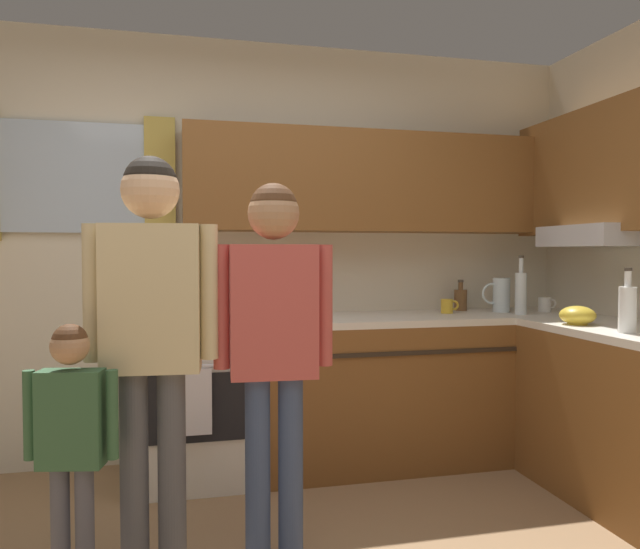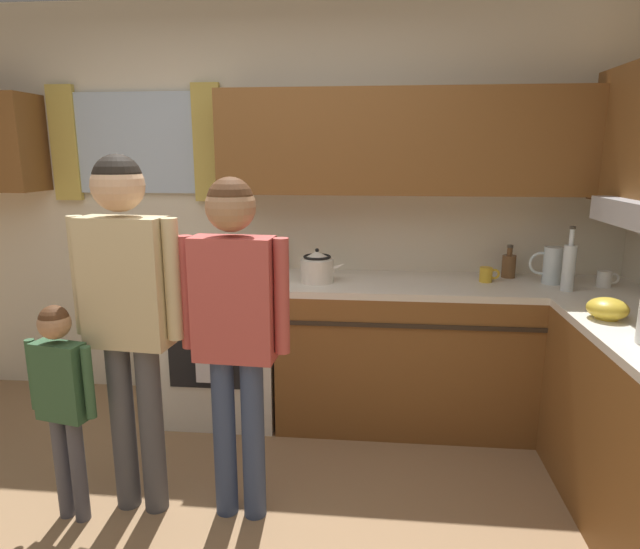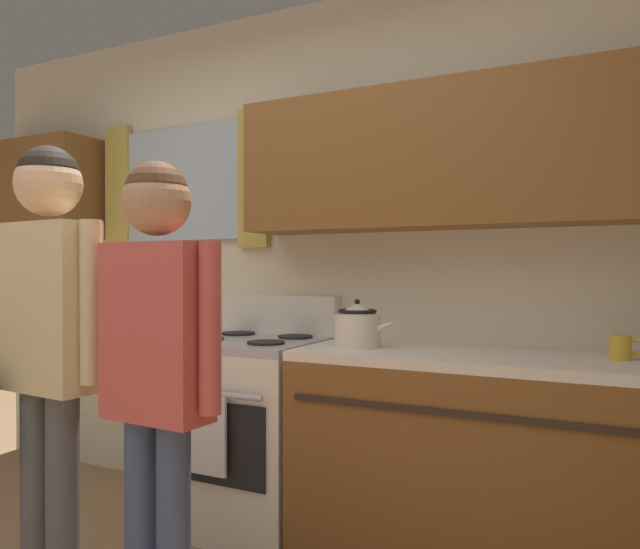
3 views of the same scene
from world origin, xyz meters
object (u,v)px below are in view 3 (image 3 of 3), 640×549
at_px(stovetop_kettle, 358,325).
at_px(adult_holding_child, 49,325).
at_px(adult_in_plaid, 157,350).
at_px(mug_mustard_yellow, 622,347).
at_px(stove_oven, 252,428).

relative_size(stovetop_kettle, adult_holding_child, 0.17).
bearing_deg(adult_holding_child, adult_in_plaid, -0.37).
relative_size(mug_mustard_yellow, adult_holding_child, 0.07).
relative_size(adult_holding_child, adult_in_plaid, 1.06).
bearing_deg(adult_in_plaid, mug_mustard_yellow, 39.74).
bearing_deg(stovetop_kettle, mug_mustard_yellow, 5.89).
height_order(adult_holding_child, adult_in_plaid, adult_holding_child).
bearing_deg(mug_mustard_yellow, adult_holding_child, -148.97).
xyz_separation_m(stovetop_kettle, adult_holding_child, (-0.74, -0.95, 0.05)).
height_order(stovetop_kettle, adult_in_plaid, adult_in_plaid).
bearing_deg(stovetop_kettle, stove_oven, 173.64).
bearing_deg(stovetop_kettle, adult_holding_child, -127.95).
distance_m(mug_mustard_yellow, adult_in_plaid, 1.66).
relative_size(mug_mustard_yellow, adult_in_plaid, 0.08).
relative_size(stove_oven, stovetop_kettle, 4.02).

